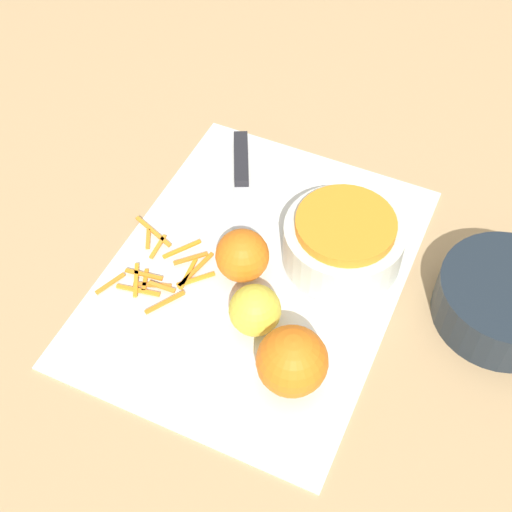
{
  "coord_description": "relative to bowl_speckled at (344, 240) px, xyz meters",
  "views": [
    {
      "loc": [
        0.5,
        0.23,
        0.72
      ],
      "look_at": [
        0.0,
        0.0,
        0.04
      ],
      "focal_mm": 50.0,
      "sensor_mm": 36.0,
      "label": 1
    }
  ],
  "objects": [
    {
      "name": "orange_left",
      "position": [
        0.19,
        0.01,
        0.01
      ],
      "size": [
        0.08,
        0.08,
        0.08
      ],
      "color": "orange",
      "rests_on": "cutting_board"
    },
    {
      "name": "lemon",
      "position": [
        0.14,
        -0.06,
        -0.0
      ],
      "size": [
        0.06,
        0.06,
        0.06
      ],
      "color": "gold",
      "rests_on": "cutting_board"
    },
    {
      "name": "cutting_board",
      "position": [
        0.07,
        -0.09,
        -0.04
      ],
      "size": [
        0.46,
        0.35,
        0.01
      ],
      "color": "silver",
      "rests_on": "ground_plane"
    },
    {
      "name": "knife",
      "position": [
        -0.07,
        -0.18,
        -0.03
      ],
      "size": [
        0.24,
        0.13,
        0.02
      ],
      "rotation": [
        0.0,
        0.0,
        0.45
      ],
      "color": "#232328",
      "rests_on": "cutting_board"
    },
    {
      "name": "bowl_dark",
      "position": [
        0.0,
        0.2,
        -0.01
      ],
      "size": [
        0.16,
        0.16,
        0.06
      ],
      "color": "#1E2833",
      "rests_on": "ground_plane"
    },
    {
      "name": "ground_plane",
      "position": [
        0.07,
        -0.09,
        -0.04
      ],
      "size": [
        4.0,
        4.0,
        0.0
      ],
      "primitive_type": "plane",
      "color": "tan"
    },
    {
      "name": "bowl_speckled",
      "position": [
        0.0,
        0.0,
        0.0
      ],
      "size": [
        0.15,
        0.15,
        0.07
      ],
      "color": "silver",
      "rests_on": "cutting_board"
    },
    {
      "name": "peel_pile",
      "position": [
        0.12,
        -0.2,
        -0.03
      ],
      "size": [
        0.13,
        0.14,
        0.01
      ],
      "color": "orange",
      "rests_on": "cutting_board"
    },
    {
      "name": "orange_right",
      "position": [
        0.07,
        -0.1,
        -0.0
      ],
      "size": [
        0.07,
        0.07,
        0.07
      ],
      "color": "orange",
      "rests_on": "cutting_board"
    }
  ]
}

